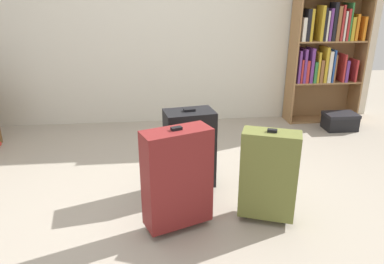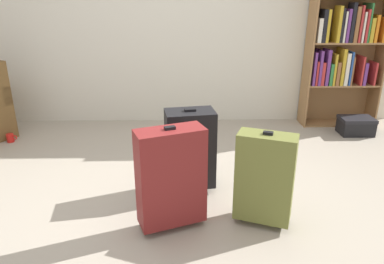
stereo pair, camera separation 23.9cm
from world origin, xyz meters
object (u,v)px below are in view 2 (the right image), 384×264
Objects in this scene: bookshelf at (344,44)px; suitcase_dark_red at (171,177)px; suitcase_olive at (265,178)px; suitcase_black at (190,149)px; mug at (11,138)px; storage_box at (356,125)px.

bookshelf is 3.09m from suitcase_dark_red.
suitcase_olive is 0.74m from suitcase_black.
suitcase_black is at bearing -28.49° from mug.
bookshelf is 5.28× the size of storage_box.
mug is 2.35m from suitcase_black.
bookshelf is 2.85× the size of suitcase_olive.
storage_box is 2.37m from suitcase_olive.
mug is 0.16× the size of suitcase_black.
suitcase_olive is (-1.50, -1.81, 0.27)m from storage_box.
suitcase_dark_red is (-2.04, -2.24, -0.62)m from bookshelf.
suitcase_black is at bearing -147.48° from storage_box.
bookshelf is 2.62m from suitcase_black.
suitcase_olive is at bearing -32.47° from mug.
suitcase_olive is (2.57, -1.63, 0.33)m from mug.
storage_box is 0.54× the size of suitcase_olive.
bookshelf is 1.00m from storage_box.
suitcase_black is (2.05, -1.11, 0.33)m from mug.
suitcase_olive is 0.99× the size of suitcase_black.
mug is at bearing 151.51° from suitcase_black.
mug is at bearing -171.65° from bookshelf.
suitcase_dark_red is at bearing -139.67° from storage_box.
suitcase_olive is at bearing -45.12° from suitcase_black.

